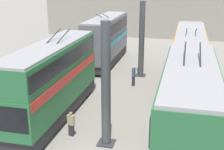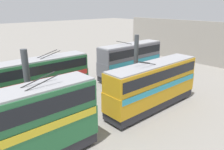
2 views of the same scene
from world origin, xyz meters
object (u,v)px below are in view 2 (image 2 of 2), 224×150
bus_left_near (27,124)px  bus_left_far (153,83)px  bus_right_near (39,79)px  bus_right_mid (131,58)px  person_aisle_midway (116,89)px  oil_drum (105,112)px  person_by_right_row (27,110)px

bus_left_near → bus_left_far: bus_left_near is taller
bus_left_far → bus_right_near: size_ratio=1.04×
bus_left_far → bus_right_mid: size_ratio=1.08×
bus_right_near → person_aisle_midway: bus_right_near is taller
bus_left_near → bus_right_mid: 20.42m
bus_left_far → person_aisle_midway: (-0.90, 4.53, -1.78)m
bus_right_mid → oil_drum: (-10.49, -6.80, -2.39)m
bus_left_far → bus_right_mid: bus_right_mid is taller
bus_left_near → person_by_right_row: size_ratio=6.09×
bus_left_near → bus_right_mid: bus_left_near is taller
bus_left_near → bus_left_far: size_ratio=0.82×
person_aisle_midway → oil_drum: bearing=-52.0°
bus_left_near → bus_left_far: bearing=0.0°
bus_left_near → oil_drum: (7.99, 1.89, -2.64)m
bus_left_far → person_aisle_midway: size_ratio=6.40×
bus_left_near → oil_drum: bearing=13.3°
bus_left_far → oil_drum: size_ratio=13.38×
bus_right_near → person_by_right_row: (-2.27, -2.09, -2.03)m
bus_right_near → person_by_right_row: bearing=-137.4°
bus_right_near → person_aisle_midway: size_ratio=6.13×
bus_right_near → oil_drum: (3.43, -6.80, -2.41)m
bus_right_mid → person_by_right_row: size_ratio=6.90×
person_aisle_midway → person_by_right_row: size_ratio=1.16×
bus_left_near → person_aisle_midway: 12.89m
bus_right_near → person_by_right_row: bus_right_near is taller
bus_right_near → bus_right_mid: size_ratio=1.03×
bus_right_mid → oil_drum: 12.73m
bus_right_near → bus_right_mid: bus_right_near is taller
person_aisle_midway → person_by_right_row: (-9.60, 2.07, -0.15)m
person_aisle_midway → bus_right_near: bearing=-115.7°
bus_right_near → bus_right_mid: bearing=0.0°
bus_left_near → oil_drum: size_ratio=10.96×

